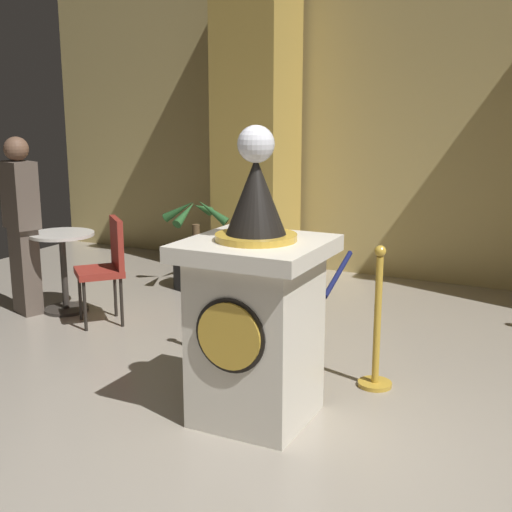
{
  "coord_description": "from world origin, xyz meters",
  "views": [
    {
      "loc": [
        1.48,
        -3.06,
        1.95
      ],
      "look_at": [
        -0.27,
        0.47,
        1.05
      ],
      "focal_mm": 47.02,
      "sensor_mm": 36.0,
      "label": 1
    }
  ],
  "objects_px": {
    "potted_palm_left": "(197,262)",
    "pedestal_clock": "(256,310)",
    "stanchion_far": "(227,317)",
    "cafe_chair_red": "(107,261)",
    "bystander_guest": "(22,222)",
    "stanchion_near": "(377,338)",
    "cafe_table": "(63,261)"
  },
  "relations": [
    {
      "from": "pedestal_clock",
      "to": "bystander_guest",
      "type": "xyz_separation_m",
      "value": [
        -2.92,
        0.99,
        0.17
      ]
    },
    {
      "from": "stanchion_near",
      "to": "cafe_table",
      "type": "height_order",
      "value": "stanchion_near"
    },
    {
      "from": "stanchion_far",
      "to": "bystander_guest",
      "type": "bearing_deg",
      "value": 174.08
    },
    {
      "from": "stanchion_near",
      "to": "potted_palm_left",
      "type": "bearing_deg",
      "value": 145.87
    },
    {
      "from": "stanchion_far",
      "to": "potted_palm_left",
      "type": "distance_m",
      "value": 2.2
    },
    {
      "from": "stanchion_near",
      "to": "cafe_chair_red",
      "type": "height_order",
      "value": "stanchion_near"
    },
    {
      "from": "stanchion_near",
      "to": "pedestal_clock",
      "type": "bearing_deg",
      "value": -123.8
    },
    {
      "from": "stanchion_far",
      "to": "stanchion_near",
      "type": "bearing_deg",
      "value": 2.59
    },
    {
      "from": "stanchion_far",
      "to": "cafe_chair_red",
      "type": "bearing_deg",
      "value": 165.99
    },
    {
      "from": "potted_palm_left",
      "to": "cafe_chair_red",
      "type": "bearing_deg",
      "value": -93.13
    },
    {
      "from": "potted_palm_left",
      "to": "cafe_chair_red",
      "type": "height_order",
      "value": "potted_palm_left"
    },
    {
      "from": "potted_palm_left",
      "to": "stanchion_far",
      "type": "bearing_deg",
      "value": -52.58
    },
    {
      "from": "potted_palm_left",
      "to": "pedestal_clock",
      "type": "bearing_deg",
      "value": -51.91
    },
    {
      "from": "potted_palm_left",
      "to": "bystander_guest",
      "type": "distance_m",
      "value": 1.89
    },
    {
      "from": "pedestal_clock",
      "to": "potted_palm_left",
      "type": "xyz_separation_m",
      "value": [
        -1.96,
        2.5,
        -0.43
      ]
    },
    {
      "from": "stanchion_far",
      "to": "cafe_table",
      "type": "relative_size",
      "value": 1.35
    },
    {
      "from": "stanchion_near",
      "to": "potted_palm_left",
      "type": "distance_m",
      "value": 3.02
    },
    {
      "from": "bystander_guest",
      "to": "cafe_chair_red",
      "type": "bearing_deg",
      "value": 7.47
    },
    {
      "from": "potted_palm_left",
      "to": "bystander_guest",
      "type": "height_order",
      "value": "bystander_guest"
    },
    {
      "from": "bystander_guest",
      "to": "cafe_chair_red",
      "type": "distance_m",
      "value": 0.94
    },
    {
      "from": "pedestal_clock",
      "to": "bystander_guest",
      "type": "relative_size",
      "value": 1.1
    },
    {
      "from": "stanchion_far",
      "to": "cafe_chair_red",
      "type": "distance_m",
      "value": 1.47
    },
    {
      "from": "pedestal_clock",
      "to": "cafe_chair_red",
      "type": "bearing_deg",
      "value": 151.5
    },
    {
      "from": "pedestal_clock",
      "to": "stanchion_far",
      "type": "relative_size",
      "value": 1.77
    },
    {
      "from": "stanchion_near",
      "to": "bystander_guest",
      "type": "height_order",
      "value": "bystander_guest"
    },
    {
      "from": "pedestal_clock",
      "to": "cafe_table",
      "type": "bearing_deg",
      "value": 155.54
    },
    {
      "from": "potted_palm_left",
      "to": "cafe_table",
      "type": "xyz_separation_m",
      "value": [
        -0.68,
        -1.3,
        0.21
      ]
    },
    {
      "from": "stanchion_near",
      "to": "potted_palm_left",
      "type": "relative_size",
      "value": 1.02
    },
    {
      "from": "pedestal_clock",
      "to": "stanchion_far",
      "type": "height_order",
      "value": "pedestal_clock"
    },
    {
      "from": "cafe_table",
      "to": "potted_palm_left",
      "type": "bearing_deg",
      "value": 62.53
    },
    {
      "from": "potted_palm_left",
      "to": "cafe_table",
      "type": "relative_size",
      "value": 1.3
    },
    {
      "from": "stanchion_near",
      "to": "potted_palm_left",
      "type": "height_order",
      "value": "stanchion_near"
    }
  ]
}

